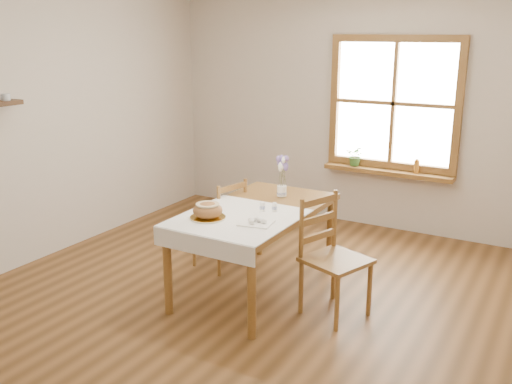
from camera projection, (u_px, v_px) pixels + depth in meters
ground at (238, 302)px, 4.84m from camera, size 5.00×5.00×0.00m
room_walls at (236, 100)px, 4.37m from camera, size 4.60×5.10×2.65m
window at (394, 103)px, 6.26m from camera, size 1.46×0.08×1.46m
window_sill at (388, 172)px, 6.41m from camera, size 1.46×0.20×0.05m
dining_table at (256, 218)px, 4.90m from camera, size 0.90×1.60×0.75m
table_linen at (237, 218)px, 4.63m from camera, size 0.91×0.99×0.01m
chair_left at (219, 223)px, 5.48m from camera, size 0.51×0.49×0.88m
chair_right at (336, 258)px, 4.51m from camera, size 0.60×0.58×0.97m
bread_plate at (208, 218)px, 4.60m from camera, size 0.32×0.32×0.01m
bread_loaf at (208, 209)px, 4.58m from camera, size 0.24×0.24×0.13m
egg_napkin at (256, 223)px, 4.47m from camera, size 0.29×0.25×0.01m
eggs at (256, 220)px, 4.47m from camera, size 0.22×0.21×0.04m
salt_shaker at (262, 206)px, 4.77m from camera, size 0.06×0.06×0.09m
pepper_shaker at (274, 207)px, 4.76m from camera, size 0.06×0.06×0.08m
flower_vase at (282, 192)px, 5.22m from camera, size 0.10×0.10×0.10m
lavender_bouquet at (282, 171)px, 5.16m from camera, size 0.15×0.15×0.29m
potted_plant at (356, 158)px, 6.56m from camera, size 0.22×0.24×0.18m
amber_bottle at (417, 166)px, 6.22m from camera, size 0.06×0.06×0.16m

